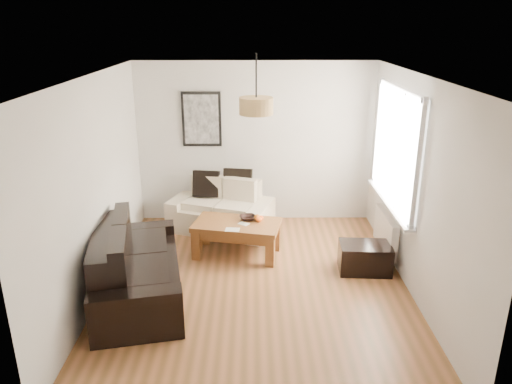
{
  "coord_description": "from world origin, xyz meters",
  "views": [
    {
      "loc": [
        -0.04,
        -5.41,
        3.18
      ],
      "look_at": [
        0.0,
        0.6,
        1.05
      ],
      "focal_mm": 34.11,
      "sensor_mm": 36.0,
      "label": 1
    }
  ],
  "objects_px": {
    "sofa_leather": "(137,264)",
    "coffee_table": "(237,238)",
    "loveseat_cream": "(221,207)",
    "ottoman": "(365,258)"
  },
  "relations": [
    {
      "from": "sofa_leather",
      "to": "ottoman",
      "type": "height_order",
      "value": "sofa_leather"
    },
    {
      "from": "sofa_leather",
      "to": "coffee_table",
      "type": "distance_m",
      "value": 1.61
    },
    {
      "from": "sofa_leather",
      "to": "coffee_table",
      "type": "height_order",
      "value": "sofa_leather"
    },
    {
      "from": "sofa_leather",
      "to": "coffee_table",
      "type": "xyz_separation_m",
      "value": [
        1.16,
        1.1,
        -0.18
      ]
    },
    {
      "from": "ottoman",
      "to": "sofa_leather",
      "type": "bearing_deg",
      "value": -168.28
    },
    {
      "from": "loveseat_cream",
      "to": "sofa_leather",
      "type": "xyz_separation_m",
      "value": [
        -0.88,
        -1.99,
        0.04
      ]
    },
    {
      "from": "loveseat_cream",
      "to": "ottoman",
      "type": "relative_size",
      "value": 2.3
    },
    {
      "from": "coffee_table",
      "to": "ottoman",
      "type": "distance_m",
      "value": 1.79
    },
    {
      "from": "loveseat_cream",
      "to": "coffee_table",
      "type": "relative_size",
      "value": 1.3
    },
    {
      "from": "loveseat_cream",
      "to": "coffee_table",
      "type": "xyz_separation_m",
      "value": [
        0.28,
        -0.89,
        -0.14
      ]
    }
  ]
}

